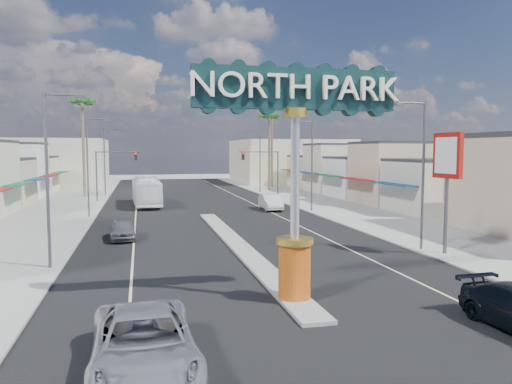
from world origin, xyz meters
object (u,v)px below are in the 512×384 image
gateway_sign (295,155)px  traffic_signal_left (112,166)px  streetlight_l_far (106,158)px  streetlight_l_near (50,171)px  traffic_signal_right (264,165)px  bank_pylon_sign (447,162)px  suv_left (144,343)px  streetlight_r_near (421,168)px  city_bus (146,191)px  palm_left_far (82,107)px  streetlight_r_mid (310,161)px  streetlight_l_mid (89,162)px  car_parked_left (123,229)px  streetlight_r_far (259,158)px  car_parked_right (271,202)px  palm_right_mid (269,120)px  palm_right_far (272,111)px

gateway_sign → traffic_signal_left: (-9.18, 42.02, -1.65)m
streetlight_l_far → streetlight_l_near: bearing=-90.0°
traffic_signal_right → bank_pylon_sign: bank_pylon_sign is taller
traffic_signal_right → suv_left: 49.82m
streetlight_r_near → city_bus: (-15.83, 29.41, -3.50)m
streetlight_l_far → palm_left_far: (-2.57, -2.00, 6.43)m
palm_left_far → traffic_signal_left: bearing=-57.6°
streetlight_r_near → streetlight_r_mid: bearing=90.0°
streetlight_l_mid → streetlight_l_far: 22.00m
streetlight_r_mid → car_parked_left: (-17.69, -11.86, -4.36)m
traffic_signal_right → car_parked_left: 30.85m
traffic_signal_left → traffic_signal_right: bearing=0.0°
gateway_sign → streetlight_l_far: 51.10m
streetlight_r_near → city_bus: size_ratio=0.80×
city_bus → traffic_signal_left: bearing=126.9°
streetlight_r_far → streetlight_r_near: bearing=-90.0°
car_parked_right → bank_pylon_sign: size_ratio=0.70×
streetlight_l_mid → palm_right_mid: bearing=48.0°
suv_left → streetlight_r_far: bearing=71.5°
palm_right_far → car_parked_right: palm_right_far is taller
streetlight_r_far → city_bus: (-15.83, -12.59, -3.50)m
gateway_sign → car_parked_left: bearing=114.2°
suv_left → palm_left_far: bearing=95.5°
city_bus → bank_pylon_sign: size_ratio=1.60×
traffic_signal_left → car_parked_left: (1.92, -25.85, -3.57)m
bank_pylon_sign → city_bus: bearing=111.5°
streetlight_l_mid → streetlight_r_far: size_ratio=1.00×
traffic_signal_right → streetlight_r_near: bearing=-87.9°
car_parked_right → suv_left: bearing=-107.9°
streetlight_l_mid → streetlight_r_far: (20.87, 22.00, 0.00)m
traffic_signal_left → streetlight_l_near: streetlight_l_near is taller
streetlight_r_mid → city_bus: streetlight_r_mid is taller
streetlight_l_mid → streetlight_r_mid: size_ratio=1.00×
traffic_signal_left → streetlight_l_mid: 14.07m
streetlight_r_mid → gateway_sign: bearing=-110.4°
palm_right_far → traffic_signal_left: bearing=-143.3°
palm_right_mid → bank_pylon_sign: (-1.77, -47.46, -5.18)m
traffic_signal_left → palm_right_far: (24.18, 18.01, 8.11)m
gateway_sign → traffic_signal_left: size_ratio=1.53×
traffic_signal_left → car_parked_right: size_ratio=1.22×
streetlight_l_far → palm_right_mid: 24.41m
streetlight_l_near → car_parked_left: size_ratio=2.18×
streetlight_l_near → streetlight_l_far: same height
streetlight_l_mid → streetlight_r_near: size_ratio=1.00×
gateway_sign → traffic_signal_right: (9.18, 42.02, -1.65)m
palm_left_far → city_bus: palm_left_far is taller
bank_pylon_sign → streetlight_r_mid: bearing=85.3°
traffic_signal_left → streetlight_l_far: size_ratio=0.67×
traffic_signal_left → streetlight_r_mid: size_ratio=0.67×
streetlight_r_mid → palm_left_far: palm_left_far is taller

